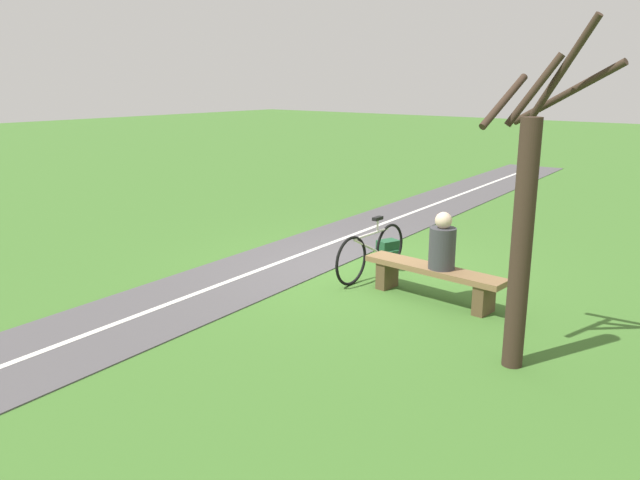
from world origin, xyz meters
name	(u,v)px	position (x,y,z in m)	size (l,w,h in m)	color
ground_plane	(358,269)	(0.00, 0.00, 0.00)	(80.00, 80.00, 0.00)	#3D6B28
paved_path	(107,328)	(0.94, 4.00, 0.01)	(1.87, 36.00, 0.02)	#4C494C
path_centre_line	(107,327)	(0.94, 4.00, 0.02)	(0.10, 32.00, 0.00)	silver
bench	(433,276)	(-1.65, 0.53, 0.34)	(2.11, 0.51, 0.48)	brown
person_seated	(442,244)	(-1.77, 0.54, 0.82)	(0.38, 0.38, 0.79)	#38383D
bicycle	(371,252)	(-0.39, 0.21, 0.39)	(0.08, 1.80, 0.93)	black
backpack	(388,251)	(-0.12, -0.68, 0.18)	(0.36, 0.39, 0.36)	#1E4C2D
tree_by_path	(525,221)	(-3.34, 1.76, 1.57)	(1.18, 1.02, 3.59)	#38281E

